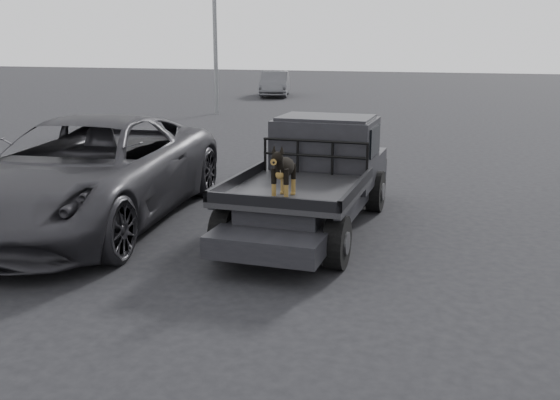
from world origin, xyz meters
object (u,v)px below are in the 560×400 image
(flatbed_ute, at_px, (311,203))
(distant_car_a, at_px, (275,84))
(parked_suv, at_px, (87,172))
(dog, at_px, (284,172))

(flatbed_ute, xyz_separation_m, distant_car_a, (-8.90, 24.92, 0.25))
(flatbed_ute, height_order, parked_suv, parked_suv)
(dog, xyz_separation_m, parked_suv, (-3.76, 0.72, -0.38))
(flatbed_ute, distance_m, dog, 1.74)
(parked_suv, xyz_separation_m, distant_car_a, (-5.14, 25.72, -0.20))
(flatbed_ute, xyz_separation_m, parked_suv, (-3.76, -0.80, 0.45))
(dog, xyz_separation_m, distant_car_a, (-8.90, 26.45, -0.58))
(distant_car_a, bearing_deg, dog, -86.03)
(dog, distance_m, distant_car_a, 27.91)
(flatbed_ute, height_order, dog, dog)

